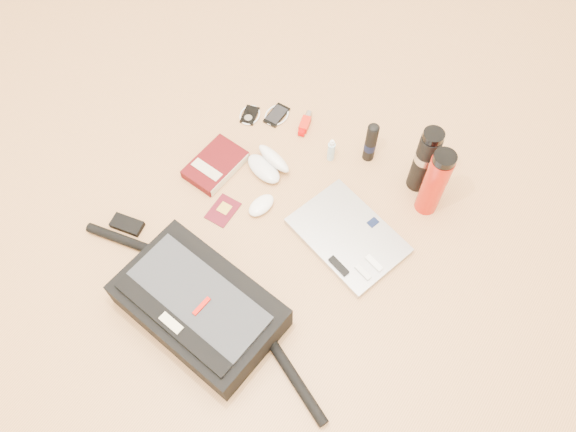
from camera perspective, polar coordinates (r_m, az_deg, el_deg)
The scene contains 14 objects.
ground at distance 1.85m, azimuth -2.20°, elevation -2.37°, with size 4.00×4.00×0.00m, color tan.
messenger_bag at distance 1.71m, azimuth -9.08°, elevation -8.96°, with size 0.99×0.33×0.14m.
laptop at distance 1.85m, azimuth 6.11°, elevation -2.06°, with size 0.41×0.33×0.03m.
book at distance 1.99m, azimuth -7.36°, elevation 5.16°, with size 0.15×0.22×0.04m.
passport at distance 1.91m, azimuth -6.62°, elevation 0.57°, with size 0.09×0.12×0.01m.
mouse at distance 1.89m, azimuth -2.73°, elevation 1.09°, with size 0.08×0.11×0.03m.
sunglasses_case at distance 1.97m, azimuth -1.99°, elevation 5.32°, with size 0.18×0.16×0.09m.
ipod at distance 2.14m, azimuth -3.90°, elevation 10.19°, with size 0.09×0.10×0.01m.
phone at distance 2.13m, azimuth -1.16°, elevation 10.22°, with size 0.09×0.11×0.01m.
inhaler at distance 2.10m, azimuth 1.75°, elevation 9.39°, with size 0.05×0.11×0.03m.
spray_bottle at distance 1.99m, azimuth 4.41°, elevation 6.63°, with size 0.03×0.03×0.10m.
aerosol_can at distance 1.97m, azimuth 8.41°, elevation 7.43°, with size 0.05×0.05×0.18m.
thermos_black at distance 1.90m, azimuth 13.73°, elevation 5.56°, with size 0.09×0.09×0.28m.
thermos_red at distance 1.85m, azimuth 14.68°, elevation 3.27°, with size 0.09×0.09×0.29m.
Camera 1 is at (0.54, -0.66, 1.64)m, focal length 35.00 mm.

